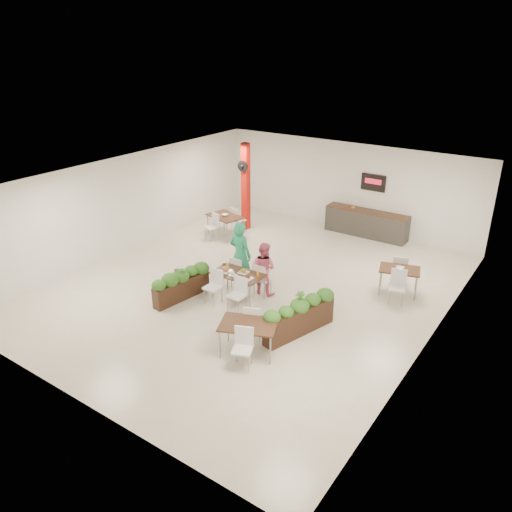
{
  "coord_description": "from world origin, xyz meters",
  "views": [
    {
      "loc": [
        7.33,
        -10.5,
        6.61
      ],
      "look_at": [
        0.22,
        -0.2,
        1.1
      ],
      "focal_mm": 35.0,
      "sensor_mm": 36.0,
      "label": 1
    }
  ],
  "objects": [
    {
      "name": "red_column",
      "position": [
        -3.0,
        3.79,
        1.64
      ],
      "size": [
        0.4,
        0.41,
        3.2
      ],
      "color": "#B3140B",
      "rests_on": "ground"
    },
    {
      "name": "service_counter",
      "position": [
        1.0,
        5.65,
        0.49
      ],
      "size": [
        3.0,
        0.64,
        2.2
      ],
      "color": "#2F2C2A",
      "rests_on": "ground"
    },
    {
      "name": "side_table_b",
      "position": [
        3.53,
        1.99,
        0.62
      ],
      "size": [
        1.24,
        1.67,
        0.92
      ],
      "rotation": [
        0.0,
        0.0,
        0.29
      ],
      "color": "black",
      "rests_on": "ground"
    },
    {
      "name": "side_table_c",
      "position": [
        1.75,
        -2.73,
        0.63
      ],
      "size": [
        1.49,
        1.66,
        0.92
      ],
      "rotation": [
        0.0,
        0.0,
        0.4
      ],
      "color": "black",
      "rests_on": "ground"
    },
    {
      "name": "main_table",
      "position": [
        0.01,
        -0.78,
        0.64
      ],
      "size": [
        1.4,
        1.62,
        0.92
      ],
      "rotation": [
        0.0,
        0.0,
        -0.0
      ],
      "color": "black",
      "rests_on": "ground"
    },
    {
      "name": "diner_woman",
      "position": [
        0.42,
        -0.12,
        0.76
      ],
      "size": [
        0.74,
        0.57,
        1.51
      ],
      "primitive_type": "imported",
      "rotation": [
        0.0,
        0.0,
        3.14
      ],
      "color": "#DD627F",
      "rests_on": "ground"
    },
    {
      "name": "ground",
      "position": [
        0.0,
        0.0,
        0.0
      ],
      "size": [
        12.0,
        12.0,
        0.0
      ],
      "primitive_type": "plane",
      "color": "beige",
      "rests_on": "ground"
    },
    {
      "name": "diner_man",
      "position": [
        -0.38,
        -0.12,
        0.97
      ],
      "size": [
        0.71,
        0.46,
        1.93
      ],
      "primitive_type": "imported",
      "rotation": [
        0.0,
        0.0,
        3.14
      ],
      "color": "#239A6D",
      "rests_on": "ground"
    },
    {
      "name": "room_shell",
      "position": [
        0.0,
        0.0,
        2.01
      ],
      "size": [
        10.1,
        12.1,
        3.22
      ],
      "color": "white",
      "rests_on": "ground"
    },
    {
      "name": "planter_left",
      "position": [
        -1.23,
        -1.69,
        0.5
      ],
      "size": [
        0.61,
        1.85,
        0.97
      ],
      "rotation": [
        0.0,
        0.0,
        1.43
      ],
      "color": "black",
      "rests_on": "ground"
    },
    {
      "name": "planter_right",
      "position": [
        2.3,
        -1.39,
        0.52
      ],
      "size": [
        0.89,
        2.08,
        1.13
      ],
      "rotation": [
        0.0,
        0.0,
        1.29
      ],
      "color": "black",
      "rests_on": "ground"
    },
    {
      "name": "side_table_a",
      "position": [
        -3.19,
        2.78,
        0.64
      ],
      "size": [
        1.46,
        1.67,
        0.92
      ],
      "rotation": [
        0.0,
        0.0,
        -0.27
      ],
      "color": "black",
      "rests_on": "ground"
    }
  ]
}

